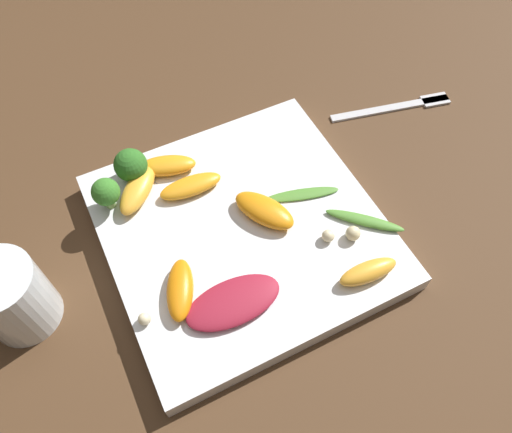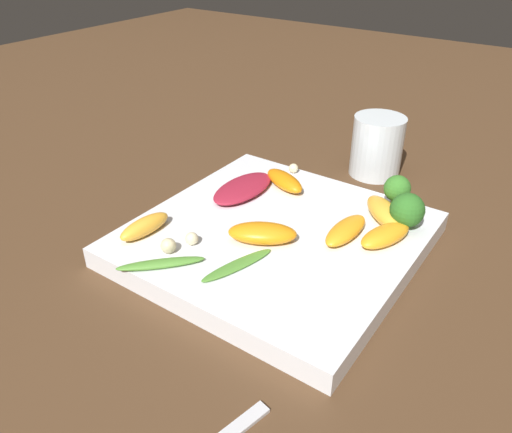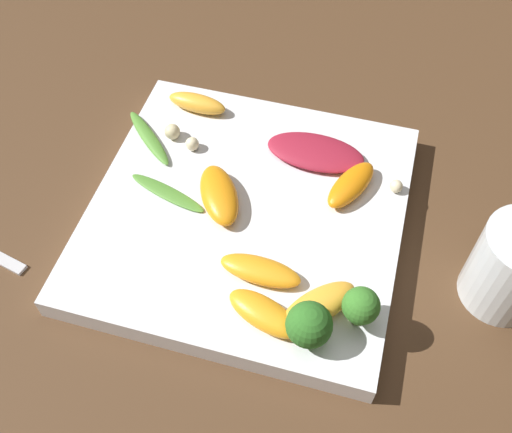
% 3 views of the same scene
% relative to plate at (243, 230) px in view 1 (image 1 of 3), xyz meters
% --- Properties ---
extents(ground_plane, '(2.40, 2.40, 0.00)m').
position_rel_plate_xyz_m(ground_plane, '(0.00, 0.00, -0.01)').
color(ground_plane, '#4C331E').
extents(plate, '(0.29, 0.29, 0.02)m').
position_rel_plate_xyz_m(plate, '(0.00, 0.00, 0.00)').
color(plate, white).
rests_on(plate, ground_plane).
extents(drinking_glass, '(0.07, 0.07, 0.09)m').
position_rel_plate_xyz_m(drinking_glass, '(0.01, 0.24, 0.03)').
color(drinking_glass, white).
rests_on(drinking_glass, ground_plane).
extents(fork, '(0.05, 0.17, 0.01)m').
position_rel_plate_xyz_m(fork, '(0.09, -0.29, -0.01)').
color(fork, silver).
rests_on(fork, ground_plane).
extents(radicchio_leaf_0, '(0.05, 0.10, 0.01)m').
position_rel_plate_xyz_m(radicchio_leaf_0, '(-0.08, 0.05, 0.02)').
color(radicchio_leaf_0, maroon).
rests_on(radicchio_leaf_0, plate).
extents(orange_segment_0, '(0.03, 0.07, 0.02)m').
position_rel_plate_xyz_m(orange_segment_0, '(-0.11, -0.09, 0.02)').
color(orange_segment_0, '#FCAD33').
rests_on(orange_segment_0, plate).
extents(orange_segment_1, '(0.05, 0.07, 0.02)m').
position_rel_plate_xyz_m(orange_segment_1, '(0.11, 0.05, 0.02)').
color(orange_segment_1, orange).
rests_on(orange_segment_1, plate).
extents(orange_segment_2, '(0.07, 0.05, 0.02)m').
position_rel_plate_xyz_m(orange_segment_2, '(-0.05, 0.09, 0.02)').
color(orange_segment_2, orange).
rests_on(orange_segment_2, plate).
extents(orange_segment_3, '(0.03, 0.07, 0.02)m').
position_rel_plate_xyz_m(orange_segment_3, '(0.07, 0.03, 0.02)').
color(orange_segment_3, orange).
rests_on(orange_segment_3, plate).
extents(orange_segment_4, '(0.08, 0.07, 0.02)m').
position_rel_plate_xyz_m(orange_segment_4, '(-0.00, -0.03, 0.02)').
color(orange_segment_4, orange).
rests_on(orange_segment_4, plate).
extents(orange_segment_5, '(0.07, 0.07, 0.02)m').
position_rel_plate_xyz_m(orange_segment_5, '(0.09, 0.09, 0.02)').
color(orange_segment_5, '#FCAD33').
rests_on(orange_segment_5, plate).
extents(broccoli_floret_0, '(0.04, 0.04, 0.04)m').
position_rel_plate_xyz_m(broccoli_floret_0, '(0.11, 0.08, 0.03)').
color(broccoli_floret_0, '#7A9E51').
rests_on(broccoli_floret_0, plate).
extents(broccoli_floret_1, '(0.03, 0.03, 0.04)m').
position_rel_plate_xyz_m(broccoli_floret_1, '(0.09, 0.12, 0.04)').
color(broccoli_floret_1, '#84AD5B').
rests_on(broccoli_floret_1, plate).
extents(arugula_sprig_0, '(0.07, 0.07, 0.01)m').
position_rel_plate_xyz_m(arugula_sprig_0, '(-0.06, -0.12, 0.02)').
color(arugula_sprig_0, '#518E33').
rests_on(arugula_sprig_0, plate).
extents(arugula_sprig_1, '(0.04, 0.09, 0.00)m').
position_rel_plate_xyz_m(arugula_sprig_1, '(0.01, -0.08, 0.01)').
color(arugula_sprig_1, '#518E33').
rests_on(arugula_sprig_1, plate).
extents(macadamia_nut_0, '(0.02, 0.02, 0.02)m').
position_rel_plate_xyz_m(macadamia_nut_0, '(-0.07, -0.10, 0.02)').
color(macadamia_nut_0, beige).
rests_on(macadamia_nut_0, plate).
extents(macadamia_nut_1, '(0.01, 0.01, 0.01)m').
position_rel_plate_xyz_m(macadamia_nut_1, '(-0.06, 0.13, 0.02)').
color(macadamia_nut_1, beige).
rests_on(macadamia_nut_1, plate).
extents(macadamia_nut_2, '(0.01, 0.01, 0.01)m').
position_rel_plate_xyz_m(macadamia_nut_2, '(-0.06, -0.07, 0.02)').
color(macadamia_nut_2, beige).
rests_on(macadamia_nut_2, plate).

